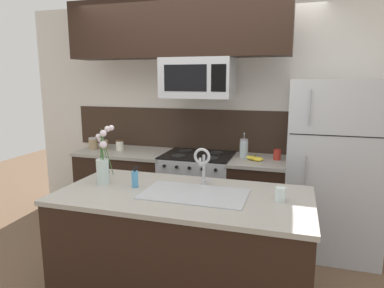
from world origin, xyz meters
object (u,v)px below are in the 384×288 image
storage_jar_medium (104,143)px  dish_soap_bottle (135,179)px  microwave (198,78)px  spare_glass (280,194)px  storage_jar_tall (93,143)px  refrigerator (333,168)px  storage_jar_short (120,145)px  stove_range (198,194)px  banana_bunch (255,158)px  french_press (244,148)px  flower_vase (103,165)px  sink_faucet (203,161)px  coffee_tin (277,154)px

storage_jar_medium → dish_soap_bottle: (1.02, -1.24, 0.00)m
microwave → spare_glass: (0.94, -1.19, -0.79)m
storage_jar_tall → microwave: bearing=-0.0°
refrigerator → storage_jar_medium: refrigerator is taller
spare_glass → storage_jar_short: bearing=147.6°
stove_range → microwave: size_ratio=1.25×
banana_bunch → spare_glass: size_ratio=1.92×
stove_range → spare_glass: bearing=-52.3°
french_press → flower_vase: (-0.94, -1.26, 0.05)m
storage_jar_medium → microwave: bearing=-1.7°
stove_range → sink_faucet: size_ratio=3.04×
stove_range → spare_glass: (0.94, -1.21, 0.50)m
stove_range → banana_bunch: size_ratio=4.90×
storage_jar_medium → storage_jar_short: storage_jar_medium is taller
storage_jar_short → banana_bunch: size_ratio=0.65×
storage_jar_short → dish_soap_bottle: (0.80, -1.21, 0.01)m
storage_jar_medium → storage_jar_tall: bearing=-164.3°
refrigerator → sink_faucet: size_ratio=5.67×
dish_soap_bottle → banana_bunch: bearing=56.0°
sink_faucet → dish_soap_bottle: size_ratio=1.85×
banana_bunch → coffee_tin: bearing=27.2°
refrigerator → storage_jar_short: refrigerator is taller
storage_jar_tall → sink_faucet: bearing=-31.7°
storage_jar_short → french_press: size_ratio=0.46×
coffee_tin → sink_faucet: sink_faucet is taller
storage_jar_short → spare_glass: 2.24m
banana_bunch → microwave: bearing=176.3°
storage_jar_medium → banana_bunch: 1.81m
stove_range → dish_soap_bottle: (-0.16, -1.22, 0.52)m
stove_range → microwave: microwave is taller
microwave → storage_jar_tall: bearing=180.0°
storage_jar_short → spare_glass: (1.89, -1.20, -0.01)m
storage_jar_medium → storage_jar_short: 0.23m
storage_jar_tall → sink_faucet: sink_faucet is taller
stove_range → dish_soap_bottle: size_ratio=5.64×
refrigerator → spare_glass: refrigerator is taller
refrigerator → sink_faucet: bearing=-135.1°
storage_jar_medium → banana_bunch: size_ratio=0.72×
flower_vase → banana_bunch: bearing=46.9°
flower_vase → stove_range: bearing=69.8°
refrigerator → flower_vase: refrigerator is taller
refrigerator → spare_glass: (-0.45, -1.23, 0.09)m
refrigerator → storage_jar_medium: bearing=-179.9°
microwave → refrigerator: (1.39, 0.04, -0.88)m
banana_bunch → dish_soap_bottle: (-0.78, -1.16, 0.05)m
storage_jar_short → french_press: 1.45m
stove_range → storage_jar_medium: storage_jar_medium is taller
storage_jar_short → coffee_tin: 1.80m
stove_range → storage_jar_short: storage_jar_short is taller
dish_soap_bottle → french_press: bearing=63.1°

